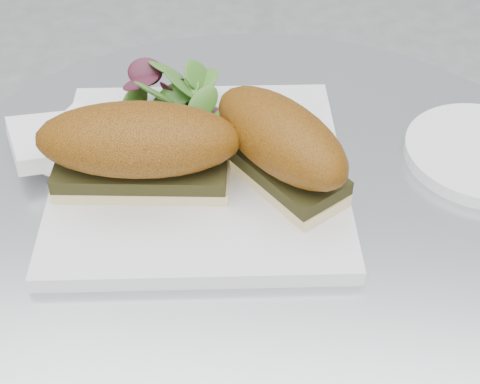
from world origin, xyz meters
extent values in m
cylinder|color=silver|center=(0.00, 0.00, 0.72)|extent=(0.70, 0.70, 0.02)
cube|color=white|center=(-0.06, 0.06, 0.74)|extent=(0.30, 0.30, 0.02)
cube|color=beige|center=(-0.11, 0.03, 0.75)|extent=(0.16, 0.07, 0.01)
cube|color=black|center=(-0.11, 0.03, 0.77)|extent=(0.16, 0.08, 0.01)
ellipsoid|color=brown|center=(-0.11, 0.03, 0.80)|extent=(0.19, 0.09, 0.06)
cube|color=beige|center=(0.02, 0.05, 0.75)|extent=(0.13, 0.14, 0.01)
cube|color=black|center=(0.02, 0.05, 0.77)|extent=(0.13, 0.14, 0.01)
ellipsoid|color=brown|center=(0.02, 0.05, 0.80)|extent=(0.16, 0.17, 0.06)
camera|label=1|loc=(0.01, -0.43, 1.16)|focal=50.00mm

